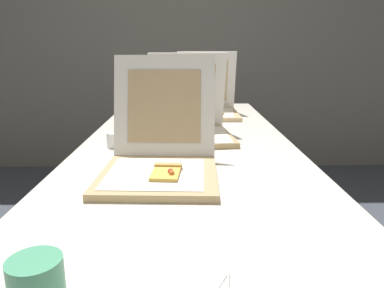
{
  "coord_description": "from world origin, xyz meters",
  "views": [
    {
      "loc": [
        0.0,
        -0.74,
        1.1
      ],
      "look_at": [
        0.02,
        0.46,
        0.78
      ],
      "focal_mm": 34.0,
      "sensor_mm": 36.0,
      "label": 1
    }
  ],
  "objects_px": {
    "pizza_box_middle": "(189,126)",
    "cup_white_mid": "(113,140)",
    "pizza_box_back": "(207,106)",
    "cup_white_far": "(150,122)",
    "pizza_box_front": "(159,158)",
    "table": "(186,158)"
  },
  "relations": [
    {
      "from": "pizza_box_back",
      "to": "cup_white_far",
      "type": "xyz_separation_m",
      "value": [
        -0.3,
        -0.34,
        -0.02
      ]
    },
    {
      "from": "pizza_box_front",
      "to": "cup_white_mid",
      "type": "xyz_separation_m",
      "value": [
        -0.21,
        0.32,
        -0.02
      ]
    },
    {
      "from": "cup_white_mid",
      "to": "pizza_box_back",
      "type": "bearing_deg",
      "value": 59.52
    },
    {
      "from": "table",
      "to": "pizza_box_back",
      "type": "distance_m",
      "value": 0.71
    },
    {
      "from": "pizza_box_back",
      "to": "cup_white_mid",
      "type": "distance_m",
      "value": 0.8
    },
    {
      "from": "table",
      "to": "cup_white_mid",
      "type": "xyz_separation_m",
      "value": [
        -0.29,
        0.01,
        0.07
      ]
    },
    {
      "from": "table",
      "to": "cup_white_mid",
      "type": "relative_size",
      "value": 40.03
    },
    {
      "from": "pizza_box_back",
      "to": "table",
      "type": "bearing_deg",
      "value": -100.12
    },
    {
      "from": "pizza_box_middle",
      "to": "cup_white_far",
      "type": "height_order",
      "value": "pizza_box_middle"
    },
    {
      "from": "table",
      "to": "pizza_box_back",
      "type": "bearing_deg",
      "value": 80.53
    },
    {
      "from": "pizza_box_front",
      "to": "pizza_box_middle",
      "type": "bearing_deg",
      "value": 80.81
    },
    {
      "from": "pizza_box_middle",
      "to": "cup_white_mid",
      "type": "bearing_deg",
      "value": -160.22
    },
    {
      "from": "pizza_box_middle",
      "to": "cup_white_far",
      "type": "distance_m",
      "value": 0.28
    },
    {
      "from": "pizza_box_back",
      "to": "pizza_box_middle",
      "type": "bearing_deg",
      "value": -101.83
    },
    {
      "from": "pizza_box_middle",
      "to": "pizza_box_back",
      "type": "relative_size",
      "value": 1.07
    },
    {
      "from": "cup_white_mid",
      "to": "cup_white_far",
      "type": "distance_m",
      "value": 0.37
    },
    {
      "from": "pizza_box_back",
      "to": "cup_white_far",
      "type": "bearing_deg",
      "value": -132.07
    },
    {
      "from": "pizza_box_middle",
      "to": "pizza_box_front",
      "type": "bearing_deg",
      "value": -108.07
    },
    {
      "from": "table",
      "to": "cup_white_mid",
      "type": "height_order",
      "value": "cup_white_mid"
    },
    {
      "from": "table",
      "to": "pizza_box_middle",
      "type": "relative_size",
      "value": 5.99
    },
    {
      "from": "pizza_box_front",
      "to": "pizza_box_middle",
      "type": "distance_m",
      "value": 0.48
    },
    {
      "from": "pizza_box_back",
      "to": "cup_white_far",
      "type": "height_order",
      "value": "pizza_box_back"
    }
  ]
}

